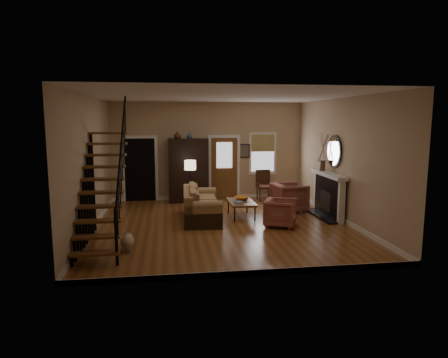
{
  "coord_description": "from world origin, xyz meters",
  "views": [
    {
      "loc": [
        -1.4,
        -10.02,
        2.73
      ],
      "look_at": [
        0.1,
        0.4,
        1.15
      ],
      "focal_mm": 32.0,
      "sensor_mm": 36.0,
      "label": 1
    }
  ],
  "objects": [
    {
      "name": "room",
      "position": [
        -0.41,
        1.76,
        1.51
      ],
      "size": [
        7.0,
        7.33,
        3.3
      ],
      "color": "brown",
      "rests_on": "ground"
    },
    {
      "name": "armoire",
      "position": [
        -0.7,
        3.15,
        1.05
      ],
      "size": [
        1.3,
        0.6,
        2.1
      ],
      "primitive_type": null,
      "color": "black",
      "rests_on": "ground"
    },
    {
      "name": "fireplace",
      "position": [
        3.13,
        0.5,
        0.74
      ],
      "size": [
        0.33,
        1.95,
        2.3
      ],
      "color": "black",
      "rests_on": "ground"
    },
    {
      "name": "vase_a",
      "position": [
        -1.05,
        3.05,
        2.22
      ],
      "size": [
        0.24,
        0.24,
        0.25
      ],
      "primitive_type": "imported",
      "color": "#4C2619",
      "rests_on": "armoire"
    },
    {
      "name": "side_chair",
      "position": [
        1.85,
        2.95,
        0.51
      ],
      "size": [
        0.54,
        0.54,
        1.02
      ],
      "primitive_type": null,
      "color": "#392012",
      "rests_on": "ground"
    },
    {
      "name": "vase_b",
      "position": [
        -0.65,
        3.05,
        2.21
      ],
      "size": [
        0.2,
        0.2,
        0.21
      ],
      "primitive_type": "imported",
      "color": "#334C60",
      "rests_on": "armoire"
    },
    {
      "name": "armchair_left",
      "position": [
        1.46,
        -0.35,
        0.35
      ],
      "size": [
        1.02,
        1.01,
        0.71
      ],
      "primitive_type": "imported",
      "rotation": [
        0.0,
        0.0,
        1.15
      ],
      "color": "maroon",
      "rests_on": "ground"
    },
    {
      "name": "dog",
      "position": [
        -2.26,
        -1.76,
        0.17
      ],
      "size": [
        0.29,
        0.48,
        0.35
      ],
      "primitive_type": null,
      "rotation": [
        0.0,
        0.0,
        0.01
      ],
      "color": "tan",
      "rests_on": "ground"
    },
    {
      "name": "books",
      "position": [
        0.52,
        0.45,
        0.48
      ],
      "size": [
        0.22,
        0.3,
        0.06
      ],
      "primitive_type": null,
      "color": "beige",
      "rests_on": "coffee_table"
    },
    {
      "name": "bowl",
      "position": [
        0.69,
        0.9,
        0.51
      ],
      "size": [
        0.41,
        0.41,
        0.1
      ],
      "primitive_type": "imported",
      "color": "orange",
      "rests_on": "coffee_table"
    },
    {
      "name": "sofa",
      "position": [
        -0.49,
        0.62,
        0.41
      ],
      "size": [
        1.05,
        2.25,
        0.83
      ],
      "primitive_type": null,
      "rotation": [
        0.0,
        0.0,
        -0.04
      ],
      "color": "#A07748",
      "rests_on": "ground"
    },
    {
      "name": "floor_lamp",
      "position": [
        -0.71,
        1.92,
        0.75
      ],
      "size": [
        0.38,
        0.38,
        1.51
      ],
      "primitive_type": null,
      "rotation": [
        0.0,
        0.0,
        -0.1
      ],
      "color": "black",
      "rests_on": "ground"
    },
    {
      "name": "staircase",
      "position": [
        -2.78,
        -1.3,
        1.6
      ],
      "size": [
        0.94,
        2.8,
        3.2
      ],
      "primitive_type": null,
      "color": "brown",
      "rests_on": "ground"
    },
    {
      "name": "armchair_right",
      "position": [
        2.19,
        1.26,
        0.42
      ],
      "size": [
        1.04,
        1.02,
        0.85
      ],
      "primitive_type": "imported",
      "rotation": [
        0.0,
        0.0,
        1.7
      ],
      "color": "maroon",
      "rests_on": "ground"
    },
    {
      "name": "coffee_table",
      "position": [
        0.64,
        0.75,
        0.23
      ],
      "size": [
        0.71,
        1.2,
        0.46
      ],
      "primitive_type": null,
      "rotation": [
        0.0,
        0.0,
        0.01
      ],
      "color": "brown",
      "rests_on": "ground"
    }
  ]
}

